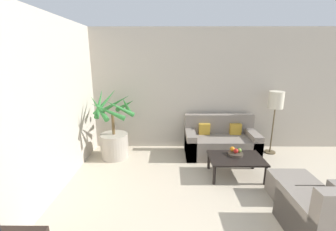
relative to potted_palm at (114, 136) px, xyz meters
The scene contains 11 objects.
wall_back 2.74m from the potted_palm, 14.03° to the left, with size 7.79×0.06×2.70m.
potted_palm is the anchor object (origin of this frame).
sofa_loveseat 2.28m from the potted_palm, ahead, with size 1.52×0.77×0.84m.
floor_lamp 3.49m from the potted_palm, ahead, with size 0.30×0.30×1.38m.
coffee_table 2.47m from the potted_palm, 18.39° to the right, with size 0.94×0.64×0.36m.
fruit_bowl 2.45m from the potted_palm, 16.21° to the right, with size 0.27×0.27×0.05m.
apple_red 2.46m from the potted_palm, 16.47° to the right, with size 0.08×0.08×0.08m.
apple_green 2.52m from the potted_palm, 15.08° to the right, with size 0.07×0.07×0.07m.
orange_fruit 2.39m from the potted_palm, 14.82° to the right, with size 0.09×0.09×0.09m.
armchair 3.73m from the potted_palm, 36.79° to the right, with size 0.82×0.85×0.84m.
ottoman 3.34m from the potted_palm, 25.08° to the right, with size 0.61×0.47×0.36m.
Camera 1 is at (-1.36, 0.77, 2.08)m, focal length 24.00 mm.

